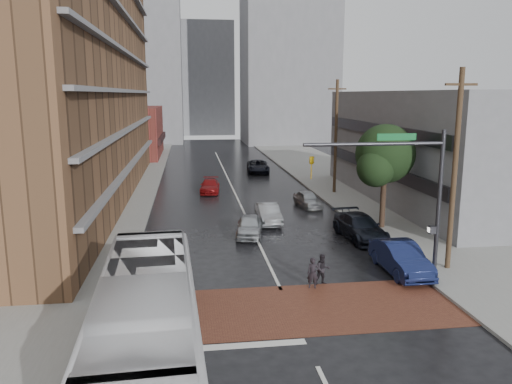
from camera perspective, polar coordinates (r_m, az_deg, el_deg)
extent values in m
plane|color=black|center=(20.81, 4.19, -13.76)|extent=(160.00, 160.00, 0.00)
cube|color=brown|center=(21.26, 3.91, -13.18)|extent=(14.00, 5.00, 0.02)
cube|color=gray|center=(44.96, -17.14, -0.51)|extent=(9.00, 90.00, 0.15)
cube|color=gray|center=(46.95, 11.73, 0.23)|extent=(9.00, 90.00, 0.15)
cube|color=brown|center=(43.95, -21.81, 17.22)|extent=(10.00, 44.00, 28.00)
cube|color=maroon|center=(73.10, -14.04, 6.67)|extent=(8.00, 16.00, 7.00)
cube|color=slate|center=(43.78, 20.34, 4.86)|extent=(11.00, 26.00, 9.00)
cube|color=slate|center=(97.26, -14.04, 15.07)|extent=(18.00, 16.00, 32.00)
cube|color=slate|center=(92.70, 3.72, 16.82)|extent=(16.00, 14.00, 36.00)
cube|color=slate|center=(113.58, -5.79, 12.70)|extent=(12.00, 10.00, 24.00)
cylinder|color=#332319|center=(33.60, 14.31, -0.82)|extent=(0.36, 0.36, 4.00)
sphere|color=black|center=(33.13, 14.55, 4.27)|extent=(3.80, 3.80, 3.80)
sphere|color=black|center=(32.17, 13.53, 2.68)|extent=(2.40, 2.40, 2.40)
sphere|color=black|center=(34.24, 15.25, 3.43)|extent=(2.60, 2.60, 2.60)
cylinder|color=#2D2D33|center=(24.35, 20.13, -1.78)|extent=(0.20, 0.20, 7.20)
cylinder|color=#2D2D33|center=(22.57, 13.40, 5.36)|extent=(6.40, 0.16, 0.16)
imported|color=gold|center=(21.85, 6.40, 2.77)|extent=(0.20, 0.16, 1.00)
cube|color=#0C5926|center=(22.92, 15.78, 6.08)|extent=(1.80, 0.05, 0.30)
cube|color=#2D2D33|center=(24.47, 19.46, -4.08)|extent=(0.30, 0.30, 0.35)
cylinder|color=#473321|center=(26.11, 21.74, 2.07)|extent=(0.26, 0.26, 10.00)
cube|color=#473321|center=(25.85, 22.42, 11.30)|extent=(1.60, 0.12, 0.12)
cylinder|color=#473321|center=(44.50, 9.11, 6.14)|extent=(0.26, 0.26, 10.00)
cube|color=#473321|center=(44.35, 9.27, 11.56)|extent=(1.60, 0.12, 0.12)
imported|color=silver|center=(15.75, -12.42, -15.51)|extent=(3.46, 12.73, 3.52)
imported|color=black|center=(23.20, 6.52, -9.20)|extent=(0.57, 0.41, 1.44)
imported|color=black|center=(23.69, 7.64, -8.76)|extent=(0.77, 0.63, 1.47)
imported|color=#AFB4B7|center=(31.26, -0.79, -3.88)|extent=(2.16, 4.07, 1.32)
imported|color=#999CA0|center=(34.30, 1.41, -2.51)|extent=(1.44, 4.07, 1.34)
imported|color=maroon|center=(45.26, -5.30, 0.69)|extent=(2.03, 4.22, 1.19)
imported|color=black|center=(56.44, 0.22, 2.94)|extent=(2.80, 5.36, 1.44)
imported|color=#131B44|center=(25.96, 16.21, -7.24)|extent=(1.70, 4.69, 1.54)
imported|color=black|center=(31.30, 11.80, -3.94)|extent=(2.50, 5.29, 1.49)
imported|color=#A1A5A8|center=(39.47, 5.95, -0.82)|extent=(1.92, 3.85, 1.26)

